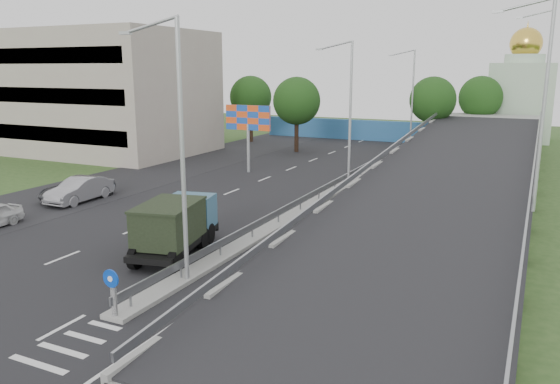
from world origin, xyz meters
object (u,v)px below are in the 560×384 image
Objects in this scene: sign_bollard at (113,292)px; lamp_post_far at (411,94)px; lamp_post_mid at (348,106)px; lamp_post_near at (178,138)px; parked_car_c at (76,189)px; parked_car_b at (80,190)px; billboard at (248,122)px; church at (521,95)px; dump_truck at (176,224)px.

sign_bollard is 44.08m from lamp_post_far.
lamp_post_far is (0.00, 20.00, 0.00)m from lamp_post_mid.
lamp_post_far is (0.00, 40.00, 0.00)m from lamp_post_near.
lamp_post_near is at bearing -25.34° from parked_car_c.
parked_car_b reaches higher than parked_car_c.
billboard is at bearing 109.21° from sign_bollard.
church is at bearing 67.04° from parked_car_c.
lamp_post_near is 2.11× the size of parked_car_b.
lamp_post_mid is 17.91m from dump_truck.
lamp_post_far is at bearing -125.24° from church.
lamp_post_mid is 9.47m from billboard.
dump_truck is 13.73m from parked_car_c.
billboard is at bearing -116.84° from lamp_post_far.
lamp_post_far is (0.11, 43.83, 4.77)m from sign_bollard.
billboard is (-9.00, 25.83, 3.15)m from sign_bollard.
parked_car_c is at bearing -118.52° from church.
lamp_post_far is 17.15m from church.
dump_truck is (6.76, -19.20, -2.76)m from billboard.
church is 2.75× the size of parked_car_c.
lamp_post_near and lamp_post_far have the same top height.
church is 2.51× the size of billboard.
dump_truck is 1.22× the size of parked_car_c.
billboard is 14.76m from parked_car_c.
lamp_post_near is 5.71m from dump_truck.
church is at bearing 79.62° from lamp_post_near.
lamp_post_near is (0.11, 3.83, 4.77)m from sign_bollard.
lamp_post_near is 1.00× the size of lamp_post_mid.
sign_bollard is 0.17× the size of lamp_post_mid.
church is 37.23m from billboard.
sign_bollard is 0.30× the size of billboard.
sign_bollard reaches higher than parked_car_c.
church reaches higher than sign_bollard.
dump_truck is at bearing -103.44° from church.
lamp_post_far is 20.24m from billboard.
billboard is 1.15× the size of parked_car_b.
lamp_post_mid is at bearing 37.54° from parked_car_b.
lamp_post_mid reaches higher than sign_bollard.
lamp_post_mid is 18.86m from parked_car_b.
church is 51.66m from parked_car_c.
sign_bollard is 6.12m from lamp_post_near.
parked_car_b is at bearing 141.77° from dump_truck.
lamp_post_far reaches higher than parked_car_c.
church reaches higher than parked_car_c.
lamp_post_near is at bearing -100.38° from church.
dump_truck is (-12.24, -51.20, -3.89)m from church.
dump_truck is at bearing -70.60° from billboard.
sign_bollard is 24.30m from lamp_post_mid.
dump_truck is (-2.35, 2.80, -4.39)m from lamp_post_near.
lamp_post_near is 54.90m from church.
lamp_post_near is 20.00m from lamp_post_mid.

